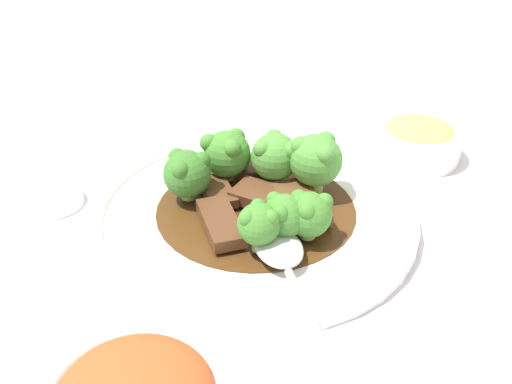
{
  "coord_description": "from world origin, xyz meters",
  "views": [
    {
      "loc": [
        -0.35,
        0.32,
        0.33
      ],
      "look_at": [
        0.0,
        0.0,
        0.03
      ],
      "focal_mm": 42.0,
      "sensor_mm": 36.0,
      "label": 1
    }
  ],
  "objects": [
    {
      "name": "beef_strip_3",
      "position": [
        0.04,
        0.02,
        0.02
      ],
      "size": [
        0.06,
        0.05,
        0.01
      ],
      "color": "#56331E",
      "rests_on": "main_plate"
    },
    {
      "name": "broccoli_floret_4",
      "position": [
        -0.02,
        -0.06,
        0.05
      ],
      "size": [
        0.05,
        0.05,
        0.06
      ],
      "color": "#8EB756",
      "rests_on": "main_plate"
    },
    {
      "name": "ground_plane",
      "position": [
        0.0,
        0.0,
        0.0
      ],
      "size": [
        4.0,
        4.0,
        0.0
      ],
      "primitive_type": "plane",
      "color": "silver"
    },
    {
      "name": "side_bowl_appetizer",
      "position": [
        -0.03,
        -0.22,
        0.02
      ],
      "size": [
        0.1,
        0.1,
        0.05
      ],
      "color": "white",
      "rests_on": "ground_plane"
    },
    {
      "name": "sauce_dish",
      "position": [
        0.16,
        0.13,
        0.01
      ],
      "size": [
        0.06,
        0.06,
        0.01
      ],
      "color": "white",
      "rests_on": "ground_plane"
    },
    {
      "name": "broccoli_floret_0",
      "position": [
        -0.06,
        0.02,
        0.04
      ],
      "size": [
        0.04,
        0.04,
        0.04
      ],
      "color": "#7FA84C",
      "rests_on": "main_plate"
    },
    {
      "name": "beef_strip_2",
      "position": [
        -0.03,
        -0.03,
        0.03
      ],
      "size": [
        0.08,
        0.06,
        0.01
      ],
      "color": "brown",
      "rests_on": "main_plate"
    },
    {
      "name": "broccoli_floret_1",
      "position": [
        0.06,
        -0.01,
        0.05
      ],
      "size": [
        0.05,
        0.05,
        0.05
      ],
      "color": "#8EB756",
      "rests_on": "main_plate"
    },
    {
      "name": "serving_spoon",
      "position": [
        -0.08,
        0.04,
        0.03
      ],
      "size": [
        0.19,
        0.12,
        0.01
      ],
      "color": "silver",
      "rests_on": "main_plate"
    },
    {
      "name": "broccoli_floret_2",
      "position": [
        0.02,
        -0.04,
        0.05
      ],
      "size": [
        0.05,
        0.05,
        0.05
      ],
      "color": "#7FA84C",
      "rests_on": "main_plate"
    },
    {
      "name": "broccoli_floret_3",
      "position": [
        0.05,
        0.04,
        0.05
      ],
      "size": [
        0.05,
        0.05,
        0.05
      ],
      "color": "#7FA84C",
      "rests_on": "main_plate"
    },
    {
      "name": "beef_strip_0",
      "position": [
        -0.01,
        0.05,
        0.02
      ],
      "size": [
        0.08,
        0.06,
        0.01
      ],
      "color": "#56331E",
      "rests_on": "main_plate"
    },
    {
      "name": "broccoli_floret_6",
      "position": [
        -0.07,
        -0.0,
        0.04
      ],
      "size": [
        0.04,
        0.04,
        0.04
      ],
      "color": "#8EB756",
      "rests_on": "main_plate"
    },
    {
      "name": "broccoli_floret_5",
      "position": [
        -0.05,
        0.04,
        0.05
      ],
      "size": [
        0.04,
        0.04,
        0.04
      ],
      "color": "#7FA84C",
      "rests_on": "main_plate"
    },
    {
      "name": "main_plate",
      "position": [
        0.0,
        0.0,
        0.01
      ],
      "size": [
        0.31,
        0.31,
        0.02
      ],
      "color": "white",
      "rests_on": "ground_plane"
    },
    {
      "name": "beef_strip_1",
      "position": [
        0.05,
        -0.04,
        0.02
      ],
      "size": [
        0.06,
        0.06,
        0.01
      ],
      "color": "#56331E",
      "rests_on": "main_plate"
    },
    {
      "name": "beef_strip_4",
      "position": [
        -0.0,
        -0.01,
        0.03
      ],
      "size": [
        0.07,
        0.05,
        0.01
      ],
      "color": "#56331E",
      "rests_on": "main_plate"
    }
  ]
}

